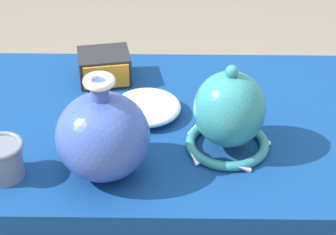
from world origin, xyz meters
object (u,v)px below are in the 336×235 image
Objects in this scene: mosaic_tile_box at (104,67)px; cup_wide_slate at (2,159)px; vase_tall_bulbous at (103,136)px; vase_dome_bell at (229,114)px; bowl_shallow_porcelain at (147,107)px.

cup_wide_slate is (-0.18, -0.41, 0.01)m from mosaic_tile_box.
mosaic_tile_box is (-0.04, 0.40, -0.06)m from vase_tall_bulbous.
vase_dome_bell is at bearing -55.11° from mosaic_tile_box.
vase_dome_bell is at bearing 12.76° from cup_wide_slate.
mosaic_tile_box is at bearing 66.59° from cup_wide_slate.
vase_tall_bulbous is 0.29m from vase_dome_bell.
vase_tall_bulbous is 2.40× the size of cup_wide_slate.
vase_tall_bulbous reaches higher than vase_dome_bell.
bowl_shallow_porcelain is at bearing -65.81° from mosaic_tile_box.
mosaic_tile_box is 0.91× the size of bowl_shallow_porcelain.
bowl_shallow_porcelain is (0.30, 0.24, -0.02)m from cup_wide_slate.
bowl_shallow_porcelain is at bearing 70.02° from vase_tall_bulbous.
vase_tall_bulbous is 1.10× the size of vase_dome_bell.
vase_tall_bulbous is 0.40m from mosaic_tile_box.
bowl_shallow_porcelain is at bearing 145.40° from vase_dome_bell.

